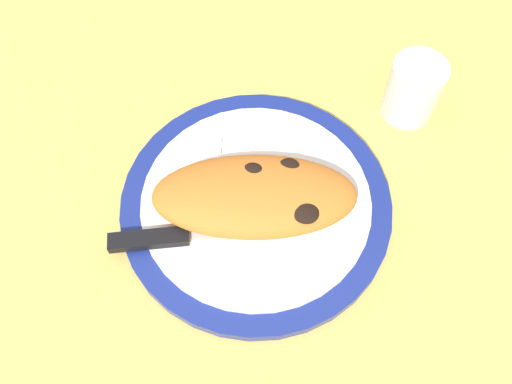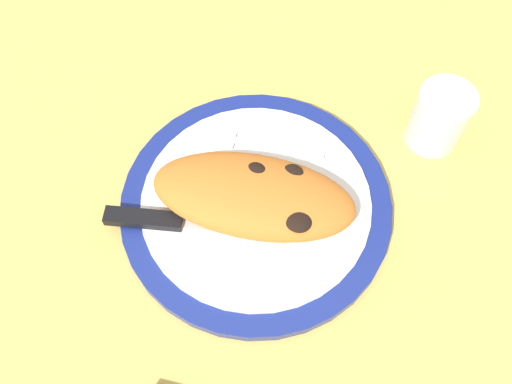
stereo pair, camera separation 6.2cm
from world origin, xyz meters
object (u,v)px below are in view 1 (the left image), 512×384
(plate, at_px, (256,204))
(fork, at_px, (238,146))
(water_glass, at_px, (412,92))
(knife, at_px, (179,237))
(calzone, at_px, (252,195))

(plate, bearing_deg, fork, -59.66)
(plate, relative_size, water_glass, 3.90)
(plate, bearing_deg, knife, 43.32)
(water_glass, bearing_deg, calzone, 50.85)
(water_glass, bearing_deg, plate, 50.33)
(plate, distance_m, knife, 0.10)
(plate, distance_m, calzone, 0.03)
(calzone, xyz_separation_m, water_glass, (-0.16, -0.20, -0.01))
(knife, bearing_deg, plate, -136.68)
(calzone, bearing_deg, water_glass, -129.15)
(fork, height_order, water_glass, water_glass)
(plate, height_order, calzone, calzone)
(plate, bearing_deg, calzone, 68.65)
(calzone, relative_size, knife, 1.14)
(knife, distance_m, water_glass, 0.34)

